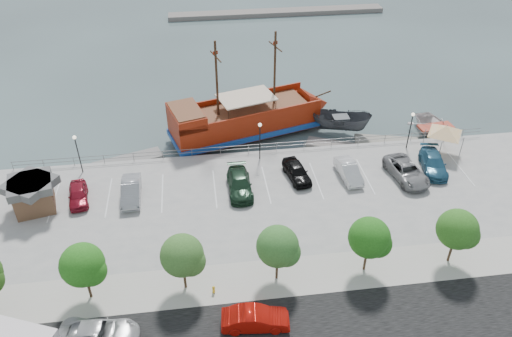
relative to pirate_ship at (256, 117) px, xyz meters
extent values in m
plane|color=#3C4A4B|center=(-0.55, -13.38, -2.07)|extent=(160.00, 160.00, 0.00)
cube|color=#B6AEA1|center=(-0.55, -23.38, -1.06)|extent=(100.00, 4.00, 0.05)
cylinder|color=slate|center=(-0.55, -5.58, -0.12)|extent=(50.00, 0.06, 0.06)
cylinder|color=slate|center=(-0.55, -5.58, -0.52)|extent=(50.00, 0.06, 0.06)
cube|color=slate|center=(9.45, 41.62, -1.67)|extent=(40.00, 3.00, 0.80)
cube|color=maroon|center=(-1.36, -0.39, -0.10)|extent=(17.45, 9.61, 2.71)
cube|color=#16439C|center=(-1.36, -0.39, -0.98)|extent=(17.83, 10.00, 0.62)
cone|color=maroon|center=(7.44, 2.14, -0.10)|extent=(4.58, 5.72, 5.00)
cube|color=maroon|center=(-7.86, -2.27, 1.99)|extent=(4.44, 5.87, 1.46)
cube|color=brown|center=(-7.86, -2.27, 2.77)|extent=(4.13, 5.41, 0.12)
cube|color=brown|center=(-0.86, -0.25, 1.31)|extent=(14.27, 8.15, 0.16)
cube|color=maroon|center=(-2.05, 2.01, 1.62)|extent=(16.06, 4.81, 0.73)
cube|color=maroon|center=(-0.67, -2.79, 1.62)|extent=(16.06, 4.81, 0.73)
cylinder|color=#382111|center=(2.14, 0.62, 5.52)|extent=(0.31, 0.31, 8.54)
cylinder|color=#382111|center=(-4.36, -1.26, 5.52)|extent=(0.31, 0.31, 8.54)
cylinder|color=#382111|center=(2.14, 0.62, 8.13)|extent=(1.00, 3.04, 0.15)
cylinder|color=#382111|center=(-4.36, -1.26, 8.13)|extent=(1.00, 3.04, 0.15)
cube|color=beige|center=(-1.16, -0.33, 2.82)|extent=(6.90, 5.47, 0.12)
cylinder|color=#382111|center=(8.14, 2.35, 1.15)|extent=(2.54, 0.88, 0.62)
imported|color=#3A3D42|center=(9.58, -1.43, -0.74)|extent=(7.37, 4.92, 2.67)
imported|color=silver|center=(20.41, -3.26, -1.39)|extent=(5.38, 7.09, 1.38)
cube|color=gray|center=(-14.39, -4.18, -1.87)|extent=(7.46, 4.20, 0.41)
cube|color=gray|center=(8.33, -4.18, -1.89)|extent=(6.52, 4.23, 0.36)
cube|color=gray|center=(14.32, -4.18, -1.87)|extent=(7.37, 3.72, 0.40)
cube|color=brown|center=(-21.86, -12.07, 0.11)|extent=(3.89, 3.89, 2.38)
cube|color=#525252|center=(-21.86, -12.07, 1.57)|extent=(4.41, 4.41, 0.76)
cylinder|color=slate|center=(17.16, -7.05, 0.08)|extent=(0.09, 0.09, 2.30)
cylinder|color=slate|center=(19.83, -6.49, 0.08)|extent=(0.09, 0.09, 2.30)
cylinder|color=slate|center=(17.72, -9.71, 0.08)|extent=(0.09, 0.09, 2.30)
cylinder|color=slate|center=(20.38, -9.15, 0.08)|extent=(0.09, 0.09, 2.30)
pyramid|color=white|center=(18.77, -8.10, 2.12)|extent=(5.20, 5.20, 0.94)
imported|color=#B5B5B6|center=(-14.40, -27.44, -0.32)|extent=(5.78, 3.32, 1.52)
imported|color=#B51008|center=(-3.76, -27.58, -0.29)|extent=(4.87, 2.07, 1.56)
cylinder|color=gold|center=(-6.46, -24.18, -0.81)|extent=(0.21, 0.21, 0.53)
sphere|color=gold|center=(-6.46, -24.18, -0.52)|extent=(0.23, 0.23, 0.23)
cylinder|color=black|center=(-18.55, -6.88, 0.93)|extent=(0.12, 0.12, 4.00)
sphere|color=#FFF2CC|center=(-18.55, -6.88, 3.03)|extent=(0.36, 0.36, 0.36)
cylinder|color=black|center=(-0.55, -6.88, 0.93)|extent=(0.12, 0.12, 4.00)
sphere|color=#FFF2CC|center=(-0.55, -6.88, 3.03)|extent=(0.36, 0.36, 0.36)
cylinder|color=black|center=(15.45, -6.88, 0.93)|extent=(0.12, 0.12, 4.00)
sphere|color=#FFF2CC|center=(15.45, -6.88, 3.03)|extent=(0.36, 0.36, 0.36)
cylinder|color=#473321|center=(-15.55, -23.38, 0.03)|extent=(0.20, 0.20, 2.20)
sphere|color=#226117|center=(-15.55, -23.38, 2.33)|extent=(3.20, 3.20, 3.20)
sphere|color=#226117|center=(-14.95, -23.68, 1.93)|extent=(2.20, 2.20, 2.20)
cylinder|color=#473321|center=(-8.55, -23.38, 0.03)|extent=(0.20, 0.20, 2.20)
sphere|color=#345F25|center=(-8.55, -23.38, 2.33)|extent=(3.20, 3.20, 3.20)
sphere|color=#345F25|center=(-7.95, -23.68, 1.93)|extent=(2.20, 2.20, 2.20)
cylinder|color=#473321|center=(-1.55, -23.38, 0.03)|extent=(0.20, 0.20, 2.20)
sphere|color=#2F5F25|center=(-1.55, -23.38, 2.33)|extent=(3.20, 3.20, 3.20)
sphere|color=#2F5F25|center=(-0.95, -23.68, 1.93)|extent=(2.20, 2.20, 2.20)
cylinder|color=#473321|center=(5.45, -23.38, 0.03)|extent=(0.20, 0.20, 2.20)
sphere|color=#1F5C15|center=(5.45, -23.38, 2.33)|extent=(3.20, 3.20, 3.20)
sphere|color=#1F5C15|center=(6.05, -23.68, 1.93)|extent=(2.20, 2.20, 2.20)
cylinder|color=#473321|center=(12.45, -23.38, 0.03)|extent=(0.20, 0.20, 2.20)
sphere|color=#295F1B|center=(12.45, -23.38, 2.33)|extent=(3.20, 3.20, 3.20)
sphere|color=#295F1B|center=(13.05, -23.68, 1.93)|extent=(2.20, 2.20, 2.20)
imported|color=maroon|center=(-18.18, -11.51, -0.36)|extent=(2.35, 4.41, 1.43)
imported|color=#999BA0|center=(-13.33, -11.72, -0.27)|extent=(1.84, 4.93, 1.61)
imported|color=#16301E|center=(-3.20, -12.01, -0.29)|extent=(2.27, 5.46, 1.58)
imported|color=black|center=(2.59, -10.70, -0.30)|extent=(2.61, 4.82, 1.56)
imported|color=silver|center=(7.68, -11.25, -0.32)|extent=(1.97, 4.70, 1.51)
imported|color=gray|center=(13.28, -12.14, -0.27)|extent=(3.47, 6.10, 1.60)
imported|color=#255875|center=(16.49, -11.13, -0.29)|extent=(3.23, 5.71, 1.56)
camera|label=1|loc=(-6.66, -49.58, 28.22)|focal=35.00mm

